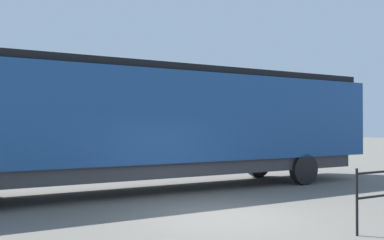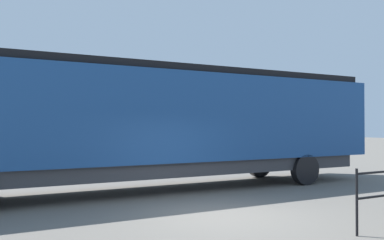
{
  "view_description": "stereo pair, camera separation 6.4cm",
  "coord_description": "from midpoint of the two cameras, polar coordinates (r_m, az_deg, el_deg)",
  "views": [
    {
      "loc": [
        8.33,
        -5.39,
        2.11
      ],
      "look_at": [
        -0.07,
        -0.7,
        2.24
      ],
      "focal_mm": 39.2,
      "sensor_mm": 36.0,
      "label": 1
    },
    {
      "loc": [
        8.36,
        -5.33,
        2.11
      ],
      "look_at": [
        -0.07,
        -0.7,
        2.24
      ],
      "focal_mm": 39.2,
      "sensor_mm": 36.0,
      "label": 2
    }
  ],
  "objects": [
    {
      "name": "ground_plane",
      "position": [
        10.14,
        3.95,
        -12.81
      ],
      "size": [
        120.0,
        120.0,
        0.0
      ],
      "primitive_type": "plane",
      "color": "#666059"
    },
    {
      "name": "locomotive",
      "position": [
        13.87,
        -3.17,
        -0.15
      ],
      "size": [
        2.95,
        16.56,
        4.02
      ],
      "color": "navy",
      "rests_on": "ground_plane"
    }
  ]
}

